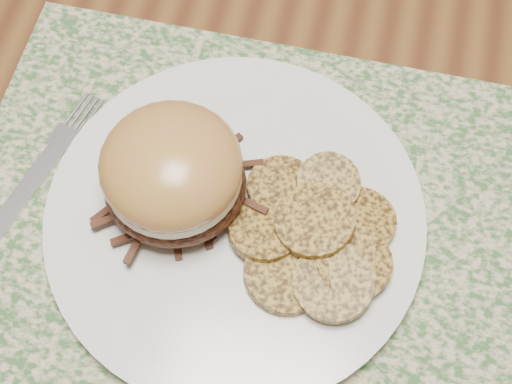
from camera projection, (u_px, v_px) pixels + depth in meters
ground at (162, 233)px, 1.34m from camera, size 3.50×3.50×0.00m
placemat at (258, 226)px, 0.53m from camera, size 0.45×0.33×0.00m
dinner_plate at (235, 218)px, 0.52m from camera, size 0.26×0.26×0.02m
pork_sandwich at (173, 174)px, 0.49m from camera, size 0.12×0.12×0.08m
roasted_potatoes at (318, 240)px, 0.50m from camera, size 0.13×0.15×0.03m
fork at (31, 184)px, 0.54m from camera, size 0.06×0.18×0.00m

